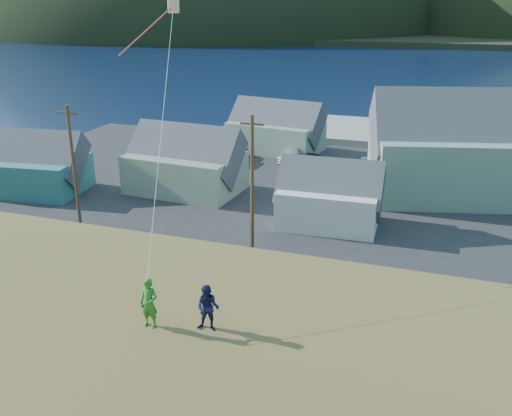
% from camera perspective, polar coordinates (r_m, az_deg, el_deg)
% --- Properties ---
extents(ground, '(900.00, 900.00, 0.00)m').
position_cam_1_polar(ground, '(37.69, 3.60, -6.18)').
color(ground, '#0A1638').
rests_on(ground, ground).
extents(grass_strip, '(110.00, 8.00, 0.10)m').
position_cam_1_polar(grass_strip, '(35.95, 2.74, -7.47)').
color(grass_strip, '#4C3D19').
rests_on(grass_strip, ground).
extents(waterfront_lot, '(72.00, 36.00, 0.12)m').
position_cam_1_polar(waterfront_lot, '(53.04, 8.53, 1.78)').
color(waterfront_lot, '#28282B').
rests_on(waterfront_lot, ground).
extents(wharf, '(26.00, 14.00, 0.90)m').
position_cam_1_polar(wharf, '(75.82, 7.38, 7.84)').
color(wharf, gray).
rests_on(wharf, ground).
extents(far_shore, '(900.00, 320.00, 2.00)m').
position_cam_1_polar(far_shore, '(362.99, 18.37, 17.08)').
color(far_shore, black).
rests_on(far_shore, ground).
extents(shed_teal, '(9.42, 7.19, 6.87)m').
position_cam_1_polar(shed_teal, '(54.99, -21.17, 4.01)').
color(shed_teal, '#306F70').
rests_on(shed_teal, waterfront_lot).
extents(shed_palegreen_near, '(10.64, 7.18, 7.42)m').
position_cam_1_polar(shed_palegreen_near, '(51.77, -7.11, 4.55)').
color(shed_palegreen_near, slate).
rests_on(shed_palegreen_near, waterfront_lot).
extents(shed_white, '(8.17, 5.63, 6.35)m').
position_cam_1_polar(shed_white, '(44.08, 7.37, 1.20)').
color(shed_white, silver).
rests_on(shed_white, waterfront_lot).
extents(shed_palegreen_far, '(11.37, 7.56, 7.11)m').
position_cam_1_polar(shed_palegreen_far, '(65.52, 1.98, 8.03)').
color(shed_palegreen_far, gray).
rests_on(shed_palegreen_far, waterfront_lot).
extents(utility_poles, '(31.03, 0.24, 9.63)m').
position_cam_1_polar(utility_poles, '(37.91, 0.34, 1.84)').
color(utility_poles, '#47331E').
rests_on(utility_poles, waterfront_lot).
extents(parked_cars, '(21.54, 12.90, 1.56)m').
position_cam_1_polar(parked_cars, '(59.34, 2.62, 4.82)').
color(parked_cars, black).
rests_on(parked_cars, waterfront_lot).
extents(kite_flyer_green, '(0.60, 0.39, 1.63)m').
position_cam_1_polar(kite_flyer_green, '(18.12, -10.65, -9.34)').
color(kite_flyer_green, '#287720').
rests_on(kite_flyer_green, hillside).
extents(kite_flyer_navy, '(0.80, 0.65, 1.51)m').
position_cam_1_polar(kite_flyer_navy, '(17.73, -4.83, -9.96)').
color(kite_flyer_navy, '#16183C').
rests_on(kite_flyer_navy, hillside).
extents(kite_rig, '(2.18, 4.70, 12.08)m').
position_cam_1_polar(kite_rig, '(24.66, -8.69, 18.69)').
color(kite_rig, beige).
rests_on(kite_rig, ground).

